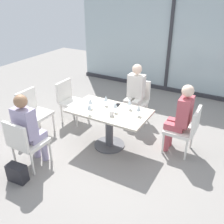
# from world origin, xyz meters

# --- Properties ---
(ground_plane) EXTENTS (12.00, 12.00, 0.00)m
(ground_plane) POSITION_xyz_m (0.00, 0.00, 0.00)
(ground_plane) COLOR gray
(window_wall_backdrop) EXTENTS (5.36, 0.10, 2.70)m
(window_wall_backdrop) POSITION_xyz_m (0.00, 3.20, 1.21)
(window_wall_backdrop) COLOR #A5B7BC
(window_wall_backdrop) RESTS_ON ground_plane
(dining_table_main) EXTENTS (1.39, 0.79, 0.73)m
(dining_table_main) POSITION_xyz_m (0.00, 0.00, 0.54)
(dining_table_main) COLOR #BCB29E
(dining_table_main) RESTS_ON ground_plane
(chair_front_left) EXTENTS (0.46, 0.50, 0.87)m
(chair_front_left) POSITION_xyz_m (-0.83, -1.17, 0.50)
(chair_front_left) COLOR silver
(chair_front_left) RESTS_ON ground_plane
(chair_far_right) EXTENTS (0.50, 0.46, 0.87)m
(chair_far_right) POSITION_xyz_m (1.23, 0.46, 0.50)
(chair_far_right) COLOR silver
(chair_far_right) RESTS_ON ground_plane
(chair_near_window) EXTENTS (0.46, 0.51, 0.87)m
(chair_near_window) POSITION_xyz_m (0.00, 1.17, 0.50)
(chair_near_window) COLOR silver
(chair_near_window) RESTS_ON ground_plane
(chair_side_end) EXTENTS (0.50, 0.46, 0.87)m
(chair_side_end) POSITION_xyz_m (-1.53, -0.31, 0.50)
(chair_side_end) COLOR silver
(chair_side_end) RESTS_ON ground_plane
(chair_far_left) EXTENTS (0.50, 0.46, 0.87)m
(chair_far_left) POSITION_xyz_m (-1.23, 0.46, 0.50)
(chair_far_left) COLOR silver
(chair_far_left) RESTS_ON ground_plane
(person_front_left) EXTENTS (0.34, 0.39, 1.26)m
(person_front_left) POSITION_xyz_m (-0.83, -1.06, 0.70)
(person_front_left) COLOR #9E93B7
(person_front_left) RESTS_ON ground_plane
(person_far_right) EXTENTS (0.39, 0.34, 1.26)m
(person_far_right) POSITION_xyz_m (1.12, 0.46, 0.70)
(person_far_right) COLOR #B24C56
(person_far_right) RESTS_ON ground_plane
(person_near_window) EXTENTS (0.34, 0.39, 1.26)m
(person_near_window) POSITION_xyz_m (-0.00, 1.06, 0.70)
(person_near_window) COLOR silver
(person_near_window) RESTS_ON ground_plane
(wine_glass_0) EXTENTS (0.07, 0.07, 0.18)m
(wine_glass_0) POSITION_xyz_m (0.13, -0.01, 0.86)
(wine_glass_0) COLOR silver
(wine_glass_0) RESTS_ON dining_table_main
(wine_glass_1) EXTENTS (0.07, 0.07, 0.18)m
(wine_glass_1) POSITION_xyz_m (0.28, 0.23, 0.86)
(wine_glass_1) COLOR silver
(wine_glass_1) RESTS_ON dining_table_main
(wine_glass_2) EXTENTS (0.07, 0.07, 0.18)m
(wine_glass_2) POSITION_xyz_m (0.52, 0.07, 0.86)
(wine_glass_2) COLOR silver
(wine_glass_2) RESTS_ON dining_table_main
(wine_glass_3) EXTENTS (0.07, 0.07, 0.18)m
(wine_glass_3) POSITION_xyz_m (-0.32, -0.09, 0.86)
(wine_glass_3) COLOR silver
(wine_glass_3) RESTS_ON dining_table_main
(wine_glass_4) EXTENTS (0.07, 0.07, 0.18)m
(wine_glass_4) POSITION_xyz_m (-0.21, -0.30, 0.86)
(wine_glass_4) COLOR silver
(wine_glass_4) RESTS_ON dining_table_main
(wine_glass_5) EXTENTS (0.07, 0.07, 0.18)m
(wine_glass_5) POSITION_xyz_m (-0.15, 0.15, 0.86)
(wine_glass_5) COLOR silver
(wine_glass_5) RESTS_ON dining_table_main
(coffee_cup) EXTENTS (0.08, 0.08, 0.09)m
(coffee_cup) POSITION_xyz_m (0.13, -0.15, 0.78)
(coffee_cup) COLOR white
(coffee_cup) RESTS_ON dining_table_main
(cell_phone_on_table) EXTENTS (0.09, 0.15, 0.01)m
(cell_phone_on_table) POSITION_xyz_m (0.03, 0.25, 0.73)
(cell_phone_on_table) COLOR black
(cell_phone_on_table) RESTS_ON dining_table_main
(handbag_0) EXTENTS (0.31, 0.19, 0.28)m
(handbag_0) POSITION_xyz_m (-0.74, -1.49, 0.14)
(handbag_0) COLOR #232328
(handbag_0) RESTS_ON ground_plane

